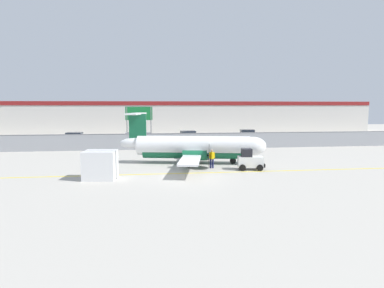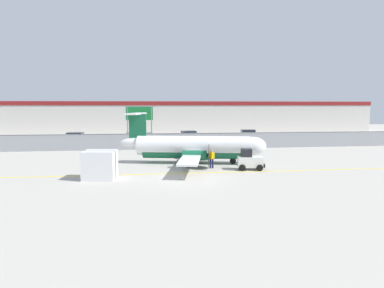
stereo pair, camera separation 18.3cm
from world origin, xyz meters
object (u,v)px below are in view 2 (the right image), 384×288
(cargo_container, at_px, (100,165))
(parked_car_1, at_px, (138,134))
(traffic_cone_near_left, at_px, (229,155))
(parked_car_2, at_px, (188,136))
(commuter_airplane, at_px, (196,147))
(parked_car_0, at_px, (75,138))
(traffic_cone_near_right, at_px, (189,162))
(ground_crew_worker, at_px, (212,158))
(parked_car_3, at_px, (247,134))
(baggage_tug, at_px, (250,160))
(highway_sign, at_px, (139,117))

(cargo_container, xyz_separation_m, parked_car_1, (1.98, 31.77, -0.21))
(cargo_container, relative_size, traffic_cone_near_left, 4.09)
(cargo_container, height_order, parked_car_2, cargo_container)
(commuter_airplane, height_order, parked_car_0, commuter_airplane)
(commuter_airplane, height_order, traffic_cone_near_left, commuter_airplane)
(traffic_cone_near_left, xyz_separation_m, traffic_cone_near_right, (-4.85, -3.92, 0.00))
(ground_crew_worker, relative_size, cargo_container, 0.65)
(commuter_airplane, relative_size, cargo_container, 6.11)
(ground_crew_worker, height_order, parked_car_0, same)
(parked_car_0, bearing_deg, traffic_cone_near_right, 130.62)
(cargo_container, xyz_separation_m, parked_car_3, (19.91, 28.12, -0.21))
(parked_car_3, bearing_deg, parked_car_0, 10.25)
(baggage_tug, distance_m, traffic_cone_near_right, 5.86)
(baggage_tug, bearing_deg, parked_car_1, 118.64)
(cargo_container, xyz_separation_m, traffic_cone_near_right, (7.51, 5.16, -0.79))
(parked_car_0, xyz_separation_m, parked_car_2, (17.05, 0.97, 0.00))
(traffic_cone_near_right, height_order, parked_car_3, parked_car_3)
(cargo_container, bearing_deg, parked_car_1, 93.18)
(ground_crew_worker, xyz_separation_m, parked_car_3, (10.53, 24.69, -0.06))
(cargo_container, distance_m, parked_car_0, 26.63)
(ground_crew_worker, xyz_separation_m, traffic_cone_near_left, (2.98, 5.65, -0.64))
(cargo_container, relative_size, parked_car_3, 0.60)
(commuter_airplane, height_order, cargo_container, commuter_airplane)
(parked_car_3, bearing_deg, highway_sign, 30.46)
(ground_crew_worker, distance_m, parked_car_0, 27.71)
(ground_crew_worker, height_order, parked_car_3, same)
(parked_car_2, bearing_deg, ground_crew_worker, 81.03)
(commuter_airplane, xyz_separation_m, baggage_tug, (4.25, -3.91, -0.75))
(traffic_cone_near_left, distance_m, parked_car_1, 24.95)
(baggage_tug, xyz_separation_m, ground_crew_worker, (-3.18, 1.19, 0.10))
(traffic_cone_near_left, height_order, parked_car_2, parked_car_2)
(ground_crew_worker, height_order, parked_car_1, same)
(highway_sign, bearing_deg, parked_car_2, 42.72)
(ground_crew_worker, relative_size, traffic_cone_near_left, 2.66)
(traffic_cone_near_left, distance_m, parked_car_3, 20.49)
(parked_car_3, bearing_deg, traffic_cone_near_left, 73.39)
(commuter_airplane, distance_m, cargo_container, 10.36)
(cargo_container, distance_m, parked_car_2, 28.37)
(commuter_airplane, bearing_deg, parked_car_3, 73.72)
(parked_car_0, bearing_deg, highway_sign, 154.21)
(parked_car_1, xyz_separation_m, parked_car_3, (17.92, -3.65, 0.00))
(parked_car_2, bearing_deg, parked_car_1, -41.15)
(traffic_cone_near_right, bearing_deg, parked_car_2, 83.80)
(traffic_cone_near_left, xyz_separation_m, parked_car_1, (-10.38, 22.69, 0.58))
(baggage_tug, xyz_separation_m, parked_car_0, (-19.77, 23.39, 0.04))
(cargo_container, bearing_deg, traffic_cone_near_right, 41.27)
(traffic_cone_near_right, bearing_deg, ground_crew_worker, -42.75)
(baggage_tug, distance_m, parked_car_3, 26.90)
(cargo_container, xyz_separation_m, highway_sign, (2.53, 19.85, 3.04))
(baggage_tug, height_order, parked_car_0, baggage_tug)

